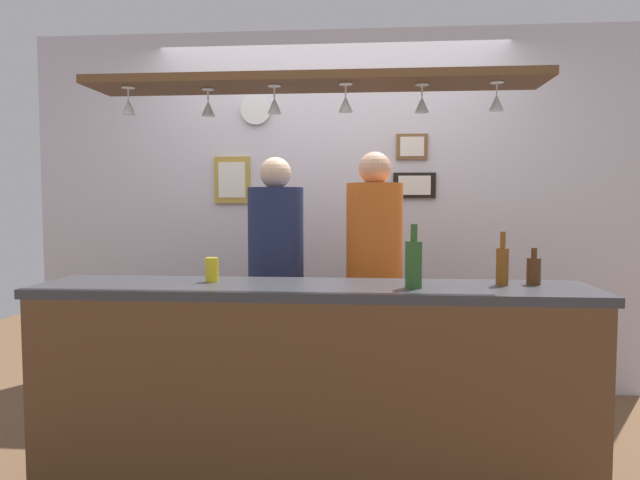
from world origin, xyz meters
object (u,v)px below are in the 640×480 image
object	(u,v)px
picture_frame_lower_pair	(414,185)
bottle_beer_amber_tall	(502,265)
bottle_champagne_green	(414,263)
picture_frame_caricature	(232,180)
person_middle_orange_shirt	(374,262)
drink_can	(212,270)
bottle_beer_brown_stubby	(534,270)
person_left_navy_shirt	(276,264)
picture_frame_upper_small	(412,147)
wall_clock	(256,109)

from	to	relation	value
picture_frame_lower_pair	bottle_beer_amber_tall	bearing A→B (deg)	-76.31
bottle_champagne_green	picture_frame_caricature	xyz separation A→B (m)	(-1.21, 1.47, 0.44)
person_middle_orange_shirt	drink_can	bearing A→B (deg)	-141.47
picture_frame_caricature	picture_frame_lower_pair	world-z (taller)	picture_frame_caricature
bottle_beer_brown_stubby	bottle_champagne_green	size ratio (longest dim) A/B	0.60
bottle_beer_brown_stubby	picture_frame_lower_pair	world-z (taller)	picture_frame_lower_pair
drink_can	bottle_beer_amber_tall	bearing A→B (deg)	0.19
person_middle_orange_shirt	picture_frame_lower_pair	size ratio (longest dim) A/B	5.58
bottle_champagne_green	picture_frame_lower_pair	bearing A→B (deg)	85.72
person_left_navy_shirt	drink_can	world-z (taller)	person_left_navy_shirt
person_middle_orange_shirt	bottle_beer_amber_tall	world-z (taller)	person_middle_orange_shirt
bottle_champagne_green	person_left_navy_shirt	bearing A→B (deg)	135.00
bottle_champagne_green	picture_frame_lower_pair	world-z (taller)	picture_frame_lower_pair
picture_frame_lower_pair	person_middle_orange_shirt	bearing A→B (deg)	-112.72
bottle_beer_brown_stubby	picture_frame_lower_pair	xyz separation A→B (m)	(-0.48, 1.30, 0.45)
person_left_navy_shirt	picture_frame_upper_small	size ratio (longest dim) A/B	7.48
picture_frame_upper_small	wall_clock	world-z (taller)	wall_clock
picture_frame_lower_pair	wall_clock	xyz separation A→B (m)	(-1.14, -0.01, 0.55)
picture_frame_caricature	bottle_champagne_green	bearing A→B (deg)	-50.39
person_left_navy_shirt	bottle_beer_brown_stubby	xyz separation A→B (m)	(1.37, -0.62, 0.05)
picture_frame_lower_pair	bottle_champagne_green	bearing A→B (deg)	-94.28
picture_frame_upper_small	person_middle_orange_shirt	bearing A→B (deg)	-111.32
bottle_champagne_green	drink_can	world-z (taller)	bottle_champagne_green
person_left_navy_shirt	picture_frame_lower_pair	world-z (taller)	person_left_navy_shirt
person_left_navy_shirt	bottle_champagne_green	world-z (taller)	person_left_navy_shirt
person_middle_orange_shirt	bottle_champagne_green	bearing A→B (deg)	-77.15
picture_frame_upper_small	wall_clock	bearing A→B (deg)	-179.68
bottle_beer_brown_stubby	wall_clock	xyz separation A→B (m)	(-1.62, 1.30, 1.00)
drink_can	bottle_beer_brown_stubby	bearing A→B (deg)	1.37
person_left_navy_shirt	picture_frame_upper_small	world-z (taller)	picture_frame_upper_small
picture_frame_upper_small	picture_frame_lower_pair	bearing A→B (deg)	0.00
bottle_beer_amber_tall	picture_frame_lower_pair	world-z (taller)	picture_frame_lower_pair
bottle_beer_brown_stubby	picture_frame_upper_small	distance (m)	1.57
person_middle_orange_shirt	bottle_champagne_green	world-z (taller)	person_middle_orange_shirt
bottle_champagne_green	bottle_beer_amber_tall	xyz separation A→B (m)	(0.44, 0.13, -0.02)
bottle_beer_brown_stubby	picture_frame_upper_small	xyz separation A→B (m)	(-0.50, 1.30, 0.72)
wall_clock	bottle_champagne_green	bearing A→B (deg)	-54.75
bottle_champagne_green	drink_can	xyz separation A→B (m)	(-1.00, 0.12, -0.06)
drink_can	picture_frame_upper_small	bearing A→B (deg)	50.90
drink_can	wall_clock	world-z (taller)	wall_clock
person_middle_orange_shirt	picture_frame_lower_pair	world-z (taller)	person_middle_orange_shirt
bottle_champagne_green	picture_frame_upper_small	xyz separation A→B (m)	(0.09, 1.47, 0.68)
bottle_beer_brown_stubby	bottle_beer_amber_tall	xyz separation A→B (m)	(-0.16, -0.03, 0.03)
person_left_navy_shirt	bottle_beer_amber_tall	xyz separation A→B (m)	(1.21, -0.65, 0.08)
person_middle_orange_shirt	picture_frame_caricature	size ratio (longest dim) A/B	4.92
bottle_beer_brown_stubby	picture_frame_lower_pair	size ratio (longest dim) A/B	0.60
bottle_champagne_green	picture_frame_lower_pair	xyz separation A→B (m)	(0.11, 1.47, 0.40)
picture_frame_upper_small	picture_frame_lower_pair	world-z (taller)	picture_frame_upper_small
person_left_navy_shirt	person_middle_orange_shirt	distance (m)	0.60
drink_can	wall_clock	size ratio (longest dim) A/B	0.55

